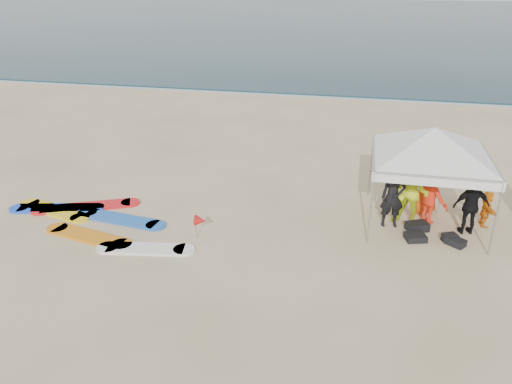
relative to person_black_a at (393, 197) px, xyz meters
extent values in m
plane|color=beige|center=(-3.89, -3.81, -0.85)|extent=(120.00, 120.00, 0.00)
cube|color=#0C2633|center=(-3.89, 56.19, -0.81)|extent=(160.00, 84.00, 0.08)
cube|color=silver|center=(-3.89, 14.39, -0.84)|extent=(160.00, 1.20, 0.01)
imported|color=black|center=(0.00, 0.00, 0.00)|extent=(0.67, 0.49, 1.69)
imported|color=#D6EB21|center=(0.45, 0.10, 0.10)|extent=(1.13, 1.03, 1.89)
imported|color=red|center=(1.02, 0.42, -0.05)|extent=(1.15, 1.13, 1.59)
imported|color=black|center=(1.95, 0.00, -0.06)|extent=(0.98, 0.57, 1.56)
imported|color=#E24B14|center=(0.93, 1.03, 0.07)|extent=(1.06, 0.93, 1.83)
imported|color=orange|center=(2.46, 0.53, -0.35)|extent=(0.36, 0.93, 0.99)
cylinder|color=#A5A5A8|center=(-0.58, 1.80, 0.11)|extent=(0.05, 0.05, 1.91)
cylinder|color=#A5A5A8|center=(2.28, 1.80, 0.11)|extent=(0.05, 0.05, 1.91)
cylinder|color=#A5A5A8|center=(-0.58, -1.06, 0.11)|extent=(0.05, 0.05, 1.91)
cylinder|color=#A5A5A8|center=(2.28, -1.06, 0.11)|extent=(0.05, 0.05, 1.91)
cube|color=white|center=(0.85, -1.06, 0.94)|extent=(2.96, 0.02, 0.24)
cube|color=white|center=(0.85, 1.80, 0.94)|extent=(2.96, 0.02, 0.24)
cube|color=white|center=(-0.58, 0.37, 0.94)|extent=(0.02, 2.96, 0.24)
cube|color=white|center=(2.28, 0.37, 0.94)|extent=(0.02, 2.96, 0.24)
pyramid|color=white|center=(0.85, 0.37, 1.82)|extent=(4.05, 4.05, 0.76)
cylinder|color=#A5A5A8|center=(-4.84, -1.70, -0.55)|extent=(0.02, 0.02, 0.60)
cone|color=red|center=(-4.72, -1.70, -0.35)|extent=(0.28, 0.28, 0.28)
cube|color=black|center=(0.70, -0.13, -0.74)|extent=(0.66, 0.56, 0.22)
cube|color=black|center=(1.57, -0.73, -0.76)|extent=(0.55, 0.52, 0.18)
cube|color=black|center=(0.62, -0.68, -0.77)|extent=(0.59, 0.52, 0.16)
cube|color=black|center=(1.46, -0.56, -0.75)|extent=(0.44, 0.39, 0.20)
cube|color=blue|center=(-9.25, -0.99, -0.81)|extent=(2.21, 1.01, 0.07)
cube|color=yellow|center=(-9.25, -1.14, -0.81)|extent=(2.05, 1.06, 0.07)
cube|color=orange|center=(-7.56, -2.28, -0.81)|extent=(2.15, 0.97, 0.07)
cube|color=red|center=(-8.50, -0.71, -0.81)|extent=(2.48, 1.49, 0.07)
cube|color=blue|center=(-7.17, -1.23, -0.81)|extent=(2.23, 0.82, 0.07)
cube|color=white|center=(-5.87, -2.56, -0.81)|extent=(1.95, 0.83, 0.07)
camera|label=1|loc=(-1.04, -12.28, 5.50)|focal=35.00mm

